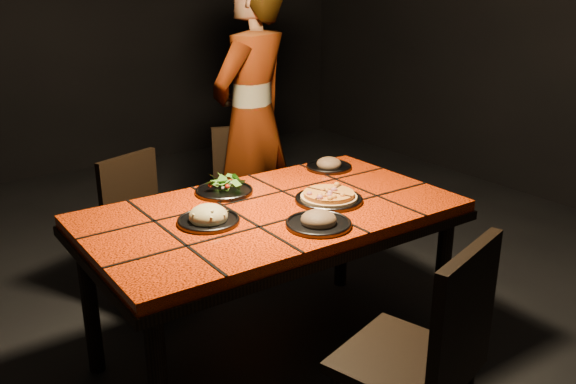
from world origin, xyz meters
TOP-DOWN VIEW (x-y plane):
  - room_shell at (0.00, 0.00)m, footprint 6.04×7.04m
  - dining_table at (0.00, 0.00)m, footprint 1.62×0.92m
  - chair_near at (0.01, -0.92)m, footprint 0.52×0.52m
  - chair_far_left at (-0.28, 0.82)m, footprint 0.48×0.48m
  - chair_far_right at (0.45, 0.94)m, footprint 0.49×0.49m
  - diner at (0.54, 1.02)m, footprint 0.75×0.64m
  - plate_pizza at (0.25, -0.08)m, footprint 0.33×0.33m
  - plate_pasta at (-0.31, 0.01)m, footprint 0.26×0.26m
  - plate_salad at (-0.07, 0.29)m, footprint 0.27×0.27m
  - plate_mushroom_a at (0.04, -0.28)m, footprint 0.27×0.27m
  - plate_mushroom_b at (0.56, 0.31)m, footprint 0.24×0.24m

SIDE VIEW (x-z plane):
  - chair_far_left at x=-0.28m, z-range 0.06..0.89m
  - chair_far_right at x=0.45m, z-range 0.06..0.91m
  - chair_near at x=0.01m, z-range 0.07..1.00m
  - dining_table at x=0.00m, z-range 0.30..1.05m
  - plate_pizza at x=0.25m, z-range 0.75..0.79m
  - plate_mushroom_b at x=0.56m, z-range 0.73..0.81m
  - plate_pasta at x=-0.31m, z-range 0.73..0.81m
  - plate_mushroom_a at x=0.04m, z-range 0.73..0.82m
  - plate_salad at x=-0.07m, z-range 0.74..0.81m
  - diner at x=0.54m, z-range 0.00..1.76m
  - room_shell at x=0.00m, z-range -0.04..3.04m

